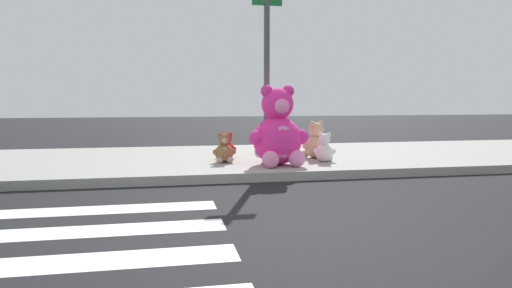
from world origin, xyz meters
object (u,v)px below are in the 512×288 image
(plush_tan, at_px, (315,143))
(plush_teal, at_px, (264,144))
(plush_red, at_px, (227,148))
(plush_white, at_px, (324,150))
(plush_brown, at_px, (224,150))
(sign_pole, at_px, (267,70))
(plush_pink_large, at_px, (278,133))

(plush_tan, bearing_deg, plush_teal, 134.62)
(plush_red, relative_size, plush_white, 0.94)
(plush_tan, bearing_deg, plush_brown, -171.65)
(sign_pole, bearing_deg, plush_white, -18.42)
(plush_teal, xyz_separation_m, plush_brown, (-0.99, -1.13, 0.01))
(sign_pole, height_order, plush_teal, sign_pole)
(plush_pink_large, relative_size, plush_tan, 1.92)
(plush_pink_large, xyz_separation_m, plush_brown, (-0.89, 0.51, -0.34))
(plush_brown, relative_size, plush_tan, 0.76)
(sign_pole, relative_size, plush_tan, 4.38)
(plush_brown, bearing_deg, plush_teal, 48.84)
(plush_pink_large, relative_size, plush_red, 2.73)
(plush_pink_large, xyz_separation_m, plush_white, (0.95, 0.25, -0.34))
(plush_pink_large, relative_size, plush_white, 2.57)
(sign_pole, height_order, plush_white, sign_pole)
(sign_pole, relative_size, plush_white, 5.86)
(plush_white, height_order, plush_tan, plush_tan)
(plush_red, height_order, plush_teal, plush_teal)
(plush_white, xyz_separation_m, plush_tan, (0.00, 0.53, 0.07))
(plush_white, bearing_deg, plush_pink_large, -165.23)
(sign_pole, xyz_separation_m, plush_teal, (0.18, 1.05, -1.49))
(plush_brown, relative_size, plush_white, 1.02)
(sign_pole, distance_m, plush_red, 1.73)
(plush_tan, bearing_deg, plush_pink_large, -140.58)
(plush_teal, bearing_deg, plush_red, -149.39)
(sign_pole, height_order, plush_pink_large, sign_pole)
(sign_pole, relative_size, plush_red, 6.22)
(plush_pink_large, distance_m, plush_tan, 1.26)
(plush_brown, distance_m, plush_tan, 1.86)
(plush_brown, bearing_deg, plush_pink_large, -29.96)
(plush_white, bearing_deg, plush_teal, 121.36)
(plush_pink_large, bearing_deg, sign_pole, 97.23)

